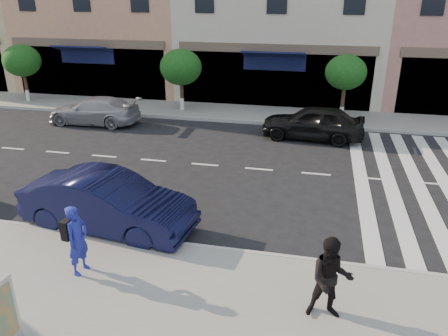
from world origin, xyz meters
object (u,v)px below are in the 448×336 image
photographer (78,240)px  car_near_mid (108,203)px  walker (331,279)px  car_far_mid (313,122)px  car_far_left (94,111)px

photographer → car_near_mid: size_ratio=0.35×
walker → car_near_mid: size_ratio=0.36×
walker → photographer: bearing=170.2°
photographer → car_near_mid: bearing=17.9°
walker → car_near_mid: bearing=150.4°
car_far_mid → walker: bearing=7.3°
photographer → car_far_left: 12.32m
walker → car_far_left: walker is taller
car_far_left → walker: bearing=43.6°
car_near_mid → photographer: bearing=-163.2°
car_far_mid → photographer: bearing=-19.1°
photographer → car_near_mid: (-0.36, 2.11, -0.19)m
car_near_mid → car_far_left: 10.29m
car_near_mid → car_far_left: (-5.13, 8.92, -0.14)m
car_far_left → car_far_mid: size_ratio=1.02×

